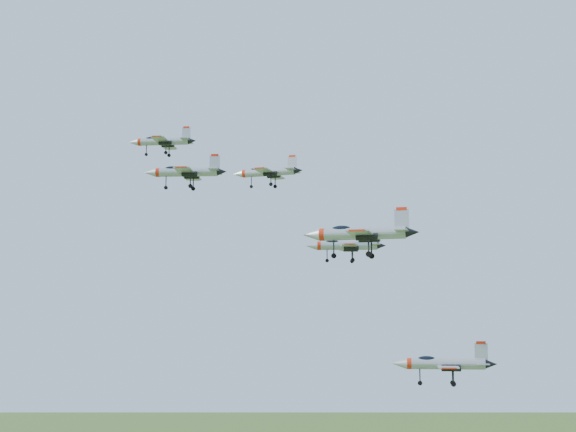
% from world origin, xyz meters
% --- Properties ---
extents(jet_lead, '(12.08, 10.20, 3.26)m').
position_xyz_m(jet_lead, '(-27.36, 15.91, 140.16)').
color(jet_lead, '#A2A8AF').
extents(jet_left_high, '(11.01, 9.07, 2.95)m').
position_xyz_m(jet_left_high, '(-2.95, 3.70, 130.92)').
color(jet_left_high, '#A2A8AF').
extents(jet_right_high, '(10.36, 8.79, 2.81)m').
position_xyz_m(jet_right_high, '(-5.79, -17.44, 127.30)').
color(jet_right_high, '#A2A8AF').
extents(jet_left_low, '(11.92, 10.17, 3.26)m').
position_xyz_m(jet_left_low, '(7.23, 9.99, 120.22)').
color(jet_left_low, '#A2A8AF').
extents(jet_right_low, '(14.06, 11.68, 3.76)m').
position_xyz_m(jet_right_low, '(15.50, -13.58, 119.20)').
color(jet_right_low, '#A2A8AF').
extents(jet_trail, '(13.04, 10.94, 3.50)m').
position_xyz_m(jet_trail, '(23.45, -3.43, 103.63)').
color(jet_trail, '#A2A8AF').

